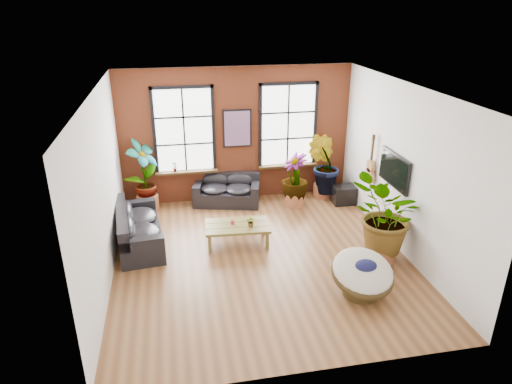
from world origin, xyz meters
The scene contains 19 objects.
room centered at (0.00, 0.15, 1.75)m, with size 6.04×6.54×3.54m.
sofa_back centered at (-0.33, 2.93, 0.35)m, with size 1.85×1.21×0.78m.
sofa_left centered at (-2.56, 1.07, 0.38)m, with size 1.11×2.21×0.84m.
coffee_table centered at (-0.40, 0.72, 0.40)m, with size 1.45×0.89×0.54m.
papasan_chair centered at (1.54, -1.60, 0.44)m, with size 1.25×1.26×0.86m.
poster centered at (0.00, 3.18, 1.95)m, with size 0.74×0.06×0.98m.
tv_wall_unit centered at (2.93, 0.60, 1.54)m, with size 0.13×1.86×1.20m.
media_box centered at (2.69, 2.33, 0.24)m, with size 0.59×0.50×0.48m.
pot_back_left centered at (-2.39, 2.86, 0.20)m, with size 0.73×0.73×0.41m.
pot_back_right centered at (2.29, 2.86, 0.19)m, with size 0.68×0.68×0.37m.
pot_right_wall centered at (2.43, -0.52, 0.21)m, with size 0.70×0.70×0.42m.
pot_mid centered at (1.36, 2.45, 0.18)m, with size 0.58×0.58×0.37m.
floor_plant_back_left centered at (-2.42, 2.88, 1.01)m, with size 0.91×0.62×1.73m, color #264111.
floor_plant_back_right centered at (2.26, 2.82, 0.92)m, with size 0.85×0.69×1.55m, color #264111.
floor_plant_right_wall centered at (2.45, -0.53, 0.98)m, with size 1.48×1.28×1.65m, color #264111.
floor_plant_mid centered at (1.37, 2.47, 0.77)m, with size 0.71×0.71×1.27m, color #264111.
table_plant centered at (-0.11, 0.59, 0.57)m, with size 0.21×0.18×0.23m, color #264111.
sill_plant_left centered at (-1.65, 3.13, 1.04)m, with size 0.14×0.10×0.27m, color #264111.
sill_plant_right centered at (1.70, 3.13, 1.04)m, with size 0.15×0.15×0.27m, color #264111.
Camera 1 is at (-1.66, -8.11, 5.01)m, focal length 32.00 mm.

